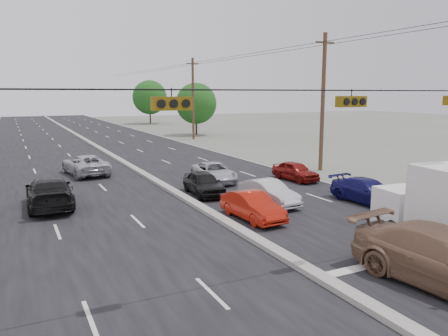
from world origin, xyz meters
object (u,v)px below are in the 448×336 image
(utility_pole_right_b, at_px, (323,102))
(oncoming_near, at_px, (49,192))
(oncoming_far, at_px, (85,165))
(queue_car_e, at_px, (295,171))
(red_sedan, at_px, (252,206))
(queue_car_c, at_px, (214,172))
(utility_pole_right_c, at_px, (193,98))
(queue_car_d, at_px, (368,192))
(tree_right_far, at_px, (150,97))
(queue_car_a, at_px, (204,184))
(queue_car_b, at_px, (269,193))
(tree_right_mid, at_px, (196,103))

(utility_pole_right_b, bearing_deg, oncoming_near, -172.39)
(oncoming_far, bearing_deg, queue_car_e, 138.61)
(red_sedan, bearing_deg, oncoming_near, 138.20)
(queue_car_c, relative_size, queue_car_e, 1.22)
(utility_pole_right_c, relative_size, oncoming_far, 1.96)
(utility_pole_right_c, height_order, queue_car_d, utility_pole_right_c)
(queue_car_d, bearing_deg, tree_right_far, 78.54)
(queue_car_e, bearing_deg, utility_pole_right_b, 25.97)
(utility_pole_right_c, distance_m, oncoming_near, 33.87)
(utility_pole_right_c, distance_m, queue_car_a, 30.92)
(queue_car_e, bearing_deg, queue_car_d, -96.43)
(utility_pole_right_b, xyz_separation_m, red_sedan, (-11.10, -9.02, -4.48))
(utility_pole_right_b, xyz_separation_m, tree_right_far, (3.50, 55.00, -0.15))
(utility_pole_right_b, relative_size, tree_right_far, 1.23)
(queue_car_c, xyz_separation_m, queue_car_d, (4.83, -8.70, 0.01))
(queue_car_d, xyz_separation_m, oncoming_far, (-11.95, 14.99, 0.08))
(queue_car_b, bearing_deg, queue_car_e, 37.23)
(queue_car_a, relative_size, oncoming_near, 0.73)
(queue_car_d, height_order, oncoming_far, oncoming_far)
(queue_car_b, height_order, oncoming_near, oncoming_near)
(red_sedan, bearing_deg, queue_car_e, 39.74)
(oncoming_far, bearing_deg, queue_car_d, 121.53)
(queue_car_e, distance_m, oncoming_near, 15.21)
(queue_car_e, bearing_deg, tree_right_far, 77.66)
(utility_pole_right_c, bearing_deg, oncoming_far, -130.16)
(tree_right_mid, bearing_deg, utility_pole_right_b, -94.76)
(queue_car_b, relative_size, oncoming_far, 0.75)
(utility_pole_right_c, bearing_deg, tree_right_far, 83.35)
(tree_right_mid, relative_size, queue_car_d, 1.64)
(tree_right_mid, xyz_separation_m, queue_car_c, (-11.50, -30.38, -3.72))
(utility_pole_right_c, xyz_separation_m, queue_car_a, (-11.10, -28.51, -4.45))
(utility_pole_right_c, distance_m, queue_car_c, 27.31)
(tree_right_mid, bearing_deg, utility_pole_right_c, -116.57)
(queue_car_c, distance_m, queue_car_e, 5.40)
(oncoming_near, distance_m, oncoming_far, 9.01)
(queue_car_b, xyz_separation_m, oncoming_near, (-10.20, 4.50, 0.14))
(utility_pole_right_b, height_order, queue_car_a, utility_pole_right_b)
(utility_pole_right_b, distance_m, queue_car_d, 10.95)
(tree_right_far, relative_size, queue_car_b, 2.13)
(tree_right_mid, height_order, queue_car_d, tree_right_mid)
(tree_right_mid, distance_m, tree_right_far, 25.03)
(red_sedan, distance_m, queue_car_d, 6.93)
(queue_car_b, relative_size, queue_car_d, 0.88)
(queue_car_d, relative_size, queue_car_e, 1.19)
(oncoming_near, bearing_deg, red_sedan, 143.24)
(tree_right_far, xyz_separation_m, queue_car_b, (-12.50, -62.07, -4.33))
(queue_car_b, distance_m, oncoming_far, 14.79)
(queue_car_a, relative_size, oncoming_far, 0.76)
(utility_pole_right_c, xyz_separation_m, queue_car_d, (-4.17, -34.08, -4.48))
(red_sedan, height_order, oncoming_near, oncoming_near)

